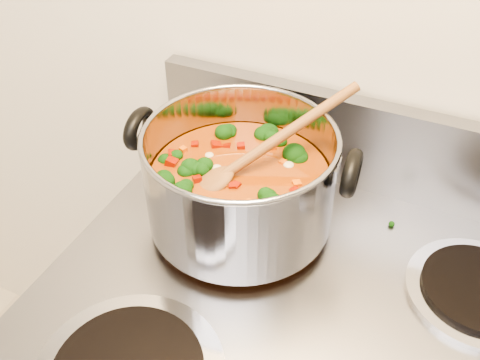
{
  "coord_description": "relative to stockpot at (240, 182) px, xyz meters",
  "views": [
    {
      "loc": [
        0.08,
        0.75,
        1.52
      ],
      "look_at": [
        -0.17,
        1.3,
        1.01
      ],
      "focal_mm": 40.0,
      "sensor_mm": 36.0,
      "label": 1
    }
  ],
  "objects": [
    {
      "name": "wooden_spoon",
      "position": [
        0.01,
        0.01,
        0.04
      ],
      "size": [
        0.2,
        0.24,
        0.12
      ],
      "rotation": [
        0.0,
        0.0,
        0.9
      ],
      "color": "brown",
      "rests_on": "stockpot"
    },
    {
      "name": "stockpot",
      "position": [
        0.0,
        0.0,
        0.0
      ],
      "size": [
        0.34,
        0.28,
        0.17
      ],
      "rotation": [
        0.0,
        0.0,
        0.09
      ],
      "color": "gray",
      "rests_on": "electric_range"
    },
    {
      "name": "cooktop_crumbs",
      "position": [
        0.03,
        -0.05,
        -0.08
      ],
      "size": [
        0.15,
        0.37,
        0.01
      ],
      "color": "black",
      "rests_on": "electric_range"
    }
  ]
}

